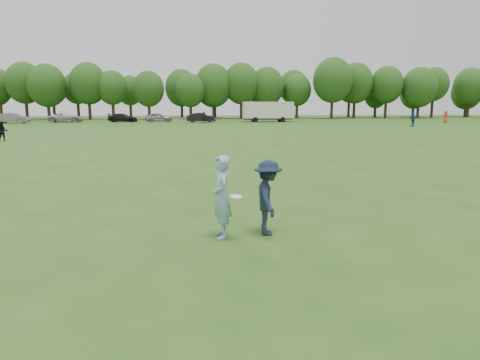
{
  "coord_description": "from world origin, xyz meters",
  "views": [
    {
      "loc": [
        -1.42,
        -9.36,
        2.95
      ],
      "look_at": [
        -0.27,
        0.87,
        1.1
      ],
      "focal_mm": 32.0,
      "sensor_mm": 36.0,
      "label": 1
    }
  ],
  "objects_px": {
    "car_c": "(66,118)",
    "car_d": "(123,118)",
    "player_far_b": "(413,119)",
    "player_far_c": "(446,117)",
    "car_e": "(159,117)",
    "cargo_trailer": "(268,111)",
    "player_far_a": "(3,131)",
    "car_f": "(201,118)",
    "thrower": "(221,197)",
    "field_cone": "(368,124)",
    "car_b": "(13,118)",
    "player_far_d": "(204,117)",
    "defender": "(268,198)"
  },
  "relations": [
    {
      "from": "car_c",
      "to": "car_d",
      "type": "bearing_deg",
      "value": -98.59
    },
    {
      "from": "player_far_b",
      "to": "player_far_c",
      "type": "relative_size",
      "value": 1.04
    },
    {
      "from": "car_e",
      "to": "player_far_c",
      "type": "bearing_deg",
      "value": -99.79
    },
    {
      "from": "car_c",
      "to": "car_d",
      "type": "relative_size",
      "value": 1.13
    },
    {
      "from": "car_c",
      "to": "cargo_trailer",
      "type": "distance_m",
      "value": 32.07
    },
    {
      "from": "player_far_c",
      "to": "cargo_trailer",
      "type": "xyz_separation_m",
      "value": [
        -26.71,
        6.27,
        0.85
      ]
    },
    {
      "from": "player_far_a",
      "to": "car_f",
      "type": "bearing_deg",
      "value": 36.98
    },
    {
      "from": "player_far_b",
      "to": "player_far_c",
      "type": "height_order",
      "value": "player_far_b"
    },
    {
      "from": "thrower",
      "to": "field_cone",
      "type": "distance_m",
      "value": 53.42
    },
    {
      "from": "car_c",
      "to": "car_e",
      "type": "distance_m",
      "value": 14.49
    },
    {
      "from": "player_far_a",
      "to": "car_e",
      "type": "distance_m",
      "value": 35.96
    },
    {
      "from": "player_far_b",
      "to": "car_c",
      "type": "relative_size",
      "value": 0.36
    },
    {
      "from": "car_c",
      "to": "car_f",
      "type": "height_order",
      "value": "car_f"
    },
    {
      "from": "player_far_b",
      "to": "car_e",
      "type": "xyz_separation_m",
      "value": [
        -33.66,
        17.41,
        -0.22
      ]
    },
    {
      "from": "field_cone",
      "to": "car_f",
      "type": "bearing_deg",
      "value": 154.12
    },
    {
      "from": "car_e",
      "to": "cargo_trailer",
      "type": "xyz_separation_m",
      "value": [
        17.52,
        -1.35,
        1.04
      ]
    },
    {
      "from": "thrower",
      "to": "car_e",
      "type": "distance_m",
      "value": 61.3
    },
    {
      "from": "cargo_trailer",
      "to": "player_far_a",
      "type": "bearing_deg",
      "value": -128.99
    },
    {
      "from": "car_e",
      "to": "car_f",
      "type": "height_order",
      "value": "car_f"
    },
    {
      "from": "thrower",
      "to": "car_e",
      "type": "xyz_separation_m",
      "value": [
        -5.93,
        61.01,
        -0.18
      ]
    },
    {
      "from": "thrower",
      "to": "car_b",
      "type": "bearing_deg",
      "value": -161.87
    },
    {
      "from": "player_far_a",
      "to": "car_e",
      "type": "height_order",
      "value": "player_far_a"
    },
    {
      "from": "player_far_a",
      "to": "car_c",
      "type": "height_order",
      "value": "player_far_a"
    },
    {
      "from": "player_far_d",
      "to": "car_c",
      "type": "distance_m",
      "value": 21.95
    },
    {
      "from": "player_far_b",
      "to": "thrower",
      "type": "bearing_deg",
      "value": -40.12
    },
    {
      "from": "car_e",
      "to": "car_f",
      "type": "relative_size",
      "value": 0.95
    },
    {
      "from": "player_far_b",
      "to": "car_d",
      "type": "relative_size",
      "value": 0.41
    },
    {
      "from": "player_far_a",
      "to": "car_f",
      "type": "relative_size",
      "value": 0.35
    },
    {
      "from": "car_c",
      "to": "car_e",
      "type": "relative_size",
      "value": 1.22
    },
    {
      "from": "defender",
      "to": "player_far_d",
      "type": "relative_size",
      "value": 1.01
    },
    {
      "from": "car_e",
      "to": "cargo_trailer",
      "type": "distance_m",
      "value": 17.6
    },
    {
      "from": "car_e",
      "to": "player_far_d",
      "type": "bearing_deg",
      "value": -113.02
    },
    {
      "from": "defender",
      "to": "car_b",
      "type": "height_order",
      "value": "defender"
    },
    {
      "from": "cargo_trailer",
      "to": "car_e",
      "type": "bearing_deg",
      "value": 175.6
    },
    {
      "from": "defender",
      "to": "car_b",
      "type": "relative_size",
      "value": 0.36
    },
    {
      "from": "car_b",
      "to": "thrower",
      "type": "bearing_deg",
      "value": -154.87
    },
    {
      "from": "player_far_a",
      "to": "player_far_b",
      "type": "distance_m",
      "value": 46.46
    },
    {
      "from": "player_far_c",
      "to": "car_e",
      "type": "relative_size",
      "value": 0.43
    },
    {
      "from": "player_far_b",
      "to": "player_far_c",
      "type": "distance_m",
      "value": 14.42
    },
    {
      "from": "player_far_b",
      "to": "car_d",
      "type": "xyz_separation_m",
      "value": [
        -39.35,
        17.9,
        -0.28
      ]
    },
    {
      "from": "player_far_c",
      "to": "car_e",
      "type": "height_order",
      "value": "player_far_c"
    },
    {
      "from": "player_far_c",
      "to": "car_b",
      "type": "xyz_separation_m",
      "value": [
        -65.65,
        5.48,
        -0.15
      ]
    },
    {
      "from": "player_far_c",
      "to": "car_b",
      "type": "height_order",
      "value": "player_far_c"
    },
    {
      "from": "player_far_b",
      "to": "player_far_d",
      "type": "bearing_deg",
      "value": -126.14
    },
    {
      "from": "player_far_a",
      "to": "player_far_c",
      "type": "height_order",
      "value": "player_far_c"
    },
    {
      "from": "player_far_a",
      "to": "car_e",
      "type": "relative_size",
      "value": 0.36
    },
    {
      "from": "defender",
      "to": "car_c",
      "type": "distance_m",
      "value": 65.17
    },
    {
      "from": "player_far_a",
      "to": "car_d",
      "type": "distance_m",
      "value": 35.38
    },
    {
      "from": "car_f",
      "to": "cargo_trailer",
      "type": "relative_size",
      "value": 0.5
    },
    {
      "from": "car_c",
      "to": "cargo_trailer",
      "type": "xyz_separation_m",
      "value": [
        31.99,
        -1.97,
        1.04
      ]
    }
  ]
}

